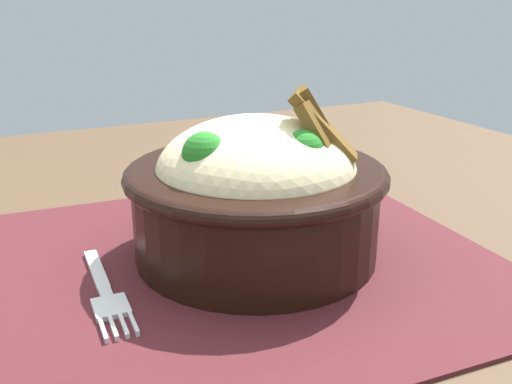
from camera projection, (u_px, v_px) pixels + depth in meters
name	position (u px, v px, depth m)	size (l,w,h in m)	color
table	(210.00, 341.00, 0.46)	(1.08, 1.00, 0.73)	#4C3826
placemat	(221.00, 265.00, 0.43)	(0.40, 0.34, 0.00)	#47191E
bowl	(256.00, 191.00, 0.43)	(0.20, 0.20, 0.13)	black
fork	(106.00, 293.00, 0.38)	(0.02, 0.13, 0.00)	silver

